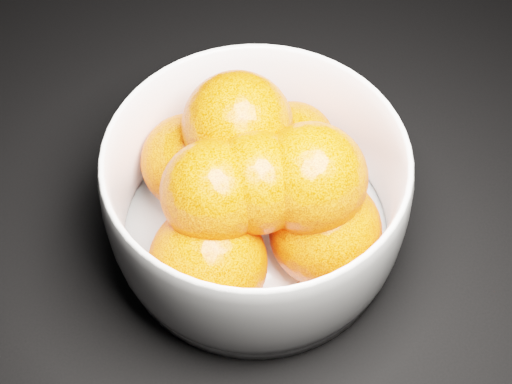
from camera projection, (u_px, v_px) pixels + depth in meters
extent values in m
cylinder|color=silver|center=(256.00, 232.00, 0.65)|extent=(0.24, 0.24, 0.01)
sphere|color=#FF4E0D|center=(292.00, 145.00, 0.64)|extent=(0.08, 0.08, 0.08)
sphere|color=#FF4E0D|center=(190.00, 162.00, 0.63)|extent=(0.09, 0.09, 0.09)
sphere|color=#FF4E0D|center=(208.00, 263.00, 0.57)|extent=(0.10, 0.10, 0.10)
sphere|color=#FF4E0D|center=(325.00, 231.00, 0.59)|extent=(0.09, 0.09, 0.09)
sphere|color=#FF4E0D|center=(238.00, 126.00, 0.59)|extent=(0.09, 0.09, 0.09)
sphere|color=#FF4E0D|center=(213.00, 192.00, 0.55)|extent=(0.08, 0.08, 0.08)
sphere|color=#FF4E0D|center=(311.00, 178.00, 0.56)|extent=(0.09, 0.09, 0.09)
sphere|color=#FF4E0D|center=(257.00, 183.00, 0.55)|extent=(0.08, 0.08, 0.08)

